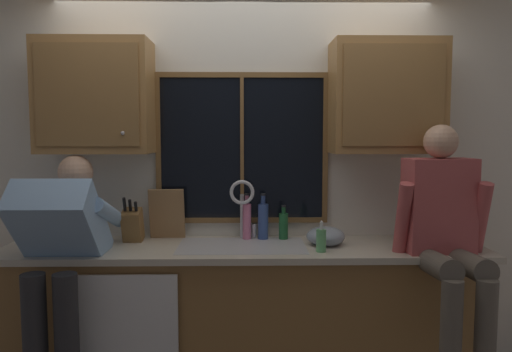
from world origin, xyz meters
TOP-DOWN VIEW (x-y plane):
  - back_wall at (0.00, 0.06)m, footprint 5.35×0.12m
  - window_glass at (-0.01, -0.01)m, footprint 1.10×0.02m
  - window_frame_top at (-0.01, -0.02)m, footprint 1.17×0.02m
  - window_frame_bottom at (-0.01, -0.02)m, footprint 1.17×0.02m
  - window_frame_left at (-0.58, -0.02)m, footprint 0.03×0.02m
  - window_frame_right at (0.55, -0.02)m, footprint 0.03×0.02m
  - window_mullion_center at (-0.01, -0.02)m, footprint 0.02×0.02m
  - lower_cabinet_run at (0.00, -0.29)m, footprint 2.95×0.58m
  - countertop at (0.00, -0.31)m, footprint 3.01×0.62m
  - dishwasher_front at (-0.68, -0.61)m, footprint 0.60×0.02m
  - upper_cabinet_left at (-0.95, -0.17)m, footprint 0.71×0.36m
  - upper_cabinet_right at (0.92, -0.17)m, footprint 0.71×0.36m
  - sink at (-0.01, -0.30)m, footprint 0.80×0.46m
  - faucet at (-0.01, -0.12)m, footprint 0.18×0.09m
  - person_standing at (-1.04, -0.58)m, footprint 0.53×0.72m
  - person_sitting_on_counter at (1.16, -0.57)m, footprint 0.54×0.61m
  - knife_block at (-0.73, -0.18)m, footprint 0.12×0.18m
  - cutting_board at (-0.52, -0.09)m, footprint 0.23×0.09m
  - mixing_bowl at (0.52, -0.28)m, footprint 0.24×0.24m
  - soap_dispenser at (0.46, -0.46)m, footprint 0.06×0.07m
  - bottle_green_glass at (0.02, -0.11)m, footprint 0.06×0.06m
  - bottle_tall_clear at (0.13, -0.11)m, footprint 0.07×0.07m
  - bottle_amber_small at (0.26, -0.12)m, footprint 0.06×0.06m

SIDE VIEW (x-z plane):
  - lower_cabinet_run at x=0.00m, z-range 0.00..0.88m
  - dishwasher_front at x=-0.68m, z-range 0.09..0.83m
  - sink at x=-0.01m, z-range 0.72..0.93m
  - countertop at x=0.00m, z-range 0.88..0.92m
  - person_standing at x=-1.04m, z-range 0.19..1.68m
  - mixing_bowl at x=0.52m, z-range 0.91..1.04m
  - soap_dispenser at x=0.46m, z-range 0.90..1.09m
  - bottle_amber_small at x=0.26m, z-range 0.90..1.13m
  - knife_block at x=-0.73m, z-range 0.87..1.19m
  - window_frame_bottom at x=-0.01m, z-range 1.01..1.05m
  - bottle_tall_clear at x=0.13m, z-range 0.89..1.20m
  - bottle_green_glass at x=0.02m, z-range 0.89..1.20m
  - cutting_board at x=-0.52m, z-range 0.92..1.26m
  - person_sitting_on_counter at x=1.16m, z-range 0.47..1.73m
  - faucet at x=-0.01m, z-range 0.97..1.37m
  - back_wall at x=0.00m, z-range 0.00..2.55m
  - window_glass at x=-0.01m, z-range 1.05..2.00m
  - window_frame_left at x=-0.58m, z-range 1.05..2.00m
  - window_frame_right at x=0.55m, z-range 1.05..2.00m
  - window_mullion_center at x=-0.01m, z-range 1.05..2.00m
  - upper_cabinet_left at x=-0.95m, z-range 1.50..2.22m
  - upper_cabinet_right at x=0.92m, z-range 1.50..2.22m
  - window_frame_top at x=-0.01m, z-range 2.00..2.04m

